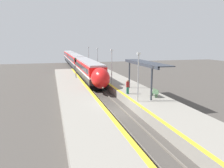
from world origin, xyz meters
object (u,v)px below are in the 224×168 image
train (76,61)px  lamppost_farthest (89,56)px  railway_signal (76,68)px  lamppost_near (138,74)px  lamppost_far (97,59)px  lamppost_mid (112,64)px  person_waiting (128,87)px  platform_bench (155,93)px

train → lamppost_farthest: (2.25, -7.06, 1.76)m
railway_signal → lamppost_near: size_ratio=0.86×
railway_signal → lamppost_near: lamppost_near is taller
train → lamppost_far: (2.25, -17.60, 1.76)m
train → lamppost_mid: (2.25, -28.15, 1.76)m
person_waiting → lamppost_near: (-0.12, -3.58, 2.10)m
railway_signal → lamppost_far: lamppost_far is taller
person_waiting → railway_signal: bearing=108.3°
lamppost_far → lamppost_farthest: (0.00, 10.55, 0.00)m
person_waiting → lamppost_mid: lamppost_mid is taller
lamppost_far → lamppost_farthest: same height
train → lamppost_mid: 28.30m
platform_bench → lamppost_mid: 9.88m
person_waiting → lamppost_farthest: (-0.12, 28.07, 2.10)m
person_waiting → platform_bench: bearing=-40.1°
train → lamppost_near: (2.25, -38.70, 1.76)m
train → lamppost_far: 17.84m
train → lamppost_far: bearing=-82.7°
lamppost_near → lamppost_far: size_ratio=1.00×
platform_bench → lamppost_mid: lamppost_mid is taller
train → lamppost_near: lamppost_near is taller
person_waiting → railway_signal: 15.20m
railway_signal → lamppost_mid: lamppost_mid is taller
train → lamppost_mid: size_ratio=12.26×
lamppost_farthest → person_waiting: bearing=-89.8°
lamppost_near → lamppost_farthest: same height
railway_signal → lamppost_farthest: (4.64, 13.66, 1.28)m
railway_signal → lamppost_far: size_ratio=0.86×
lamppost_near → railway_signal: bearing=104.5°
person_waiting → lamppost_near: 4.15m
train → person_waiting: train is taller
lamppost_near → lamppost_mid: (0.00, 10.55, 0.00)m
railway_signal → person_waiting: bearing=-71.7°
platform_bench → railway_signal: size_ratio=0.32×
train → person_waiting: size_ratio=36.78×
lamppost_far → person_waiting: bearing=-89.6°
train → person_waiting: 35.20m
lamppost_mid → lamppost_far: (0.00, 10.55, 0.00)m
lamppost_mid → lamppost_far: bearing=90.0°
person_waiting → lamppost_near: bearing=-91.9°
railway_signal → lamppost_far: bearing=33.8°
train → lamppost_near: size_ratio=12.26×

